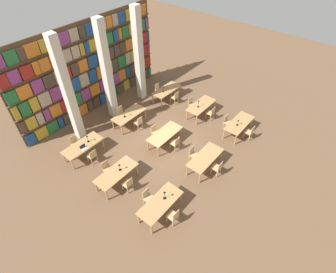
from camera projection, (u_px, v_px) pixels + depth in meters
name	position (u px, v px, depth m)	size (l,w,h in m)	color
ground_plane	(164.00, 143.00, 14.87)	(40.00, 40.00, 0.00)	brown
bookshelf_bank	(91.00, 70.00, 15.75)	(10.26, 0.35, 5.50)	brown
pillar_left	(68.00, 92.00, 13.33)	(0.45, 0.45, 6.00)	silver
pillar_center	(107.00, 72.00, 14.79)	(0.45, 0.45, 6.00)	silver
pillar_right	(139.00, 56.00, 16.25)	(0.45, 0.45, 6.00)	silver
reading_table_0	(160.00, 203.00, 11.19)	(2.14, 0.91, 0.77)	tan
chair_0	(174.00, 216.00, 10.99)	(0.42, 0.40, 0.88)	tan
chair_1	(148.00, 197.00, 11.68)	(0.42, 0.40, 0.88)	tan
desk_lamp_0	(165.00, 194.00, 11.07)	(0.14, 0.14, 0.48)	black
reading_table_1	(205.00, 158.00, 13.11)	(2.14, 0.91, 0.77)	tan
chair_2	(218.00, 168.00, 12.92)	(0.42, 0.40, 0.88)	tan
chair_3	(193.00, 154.00, 13.61)	(0.42, 0.40, 0.88)	tan
reading_table_2	(239.00, 124.00, 15.07)	(2.14, 0.91, 0.77)	tan
chair_4	(250.00, 132.00, 14.85)	(0.42, 0.40, 0.88)	tan
chair_5	(227.00, 121.00, 15.54)	(0.42, 0.40, 0.88)	tan
desk_lamp_1	(238.00, 122.00, 14.67)	(0.14, 0.14, 0.39)	black
reading_table_3	(116.00, 173.00, 12.39)	(2.14, 0.91, 0.77)	tan
chair_6	(128.00, 184.00, 12.21)	(0.42, 0.40, 0.88)	tan
chair_7	(107.00, 168.00, 12.89)	(0.42, 0.40, 0.88)	tan
desk_lamp_2	(120.00, 166.00, 12.26)	(0.14, 0.14, 0.41)	black
reading_table_4	(165.00, 134.00, 14.39)	(2.14, 0.91, 0.77)	tan
chair_8	(175.00, 143.00, 14.20)	(0.42, 0.40, 0.88)	tan
chair_9	(155.00, 131.00, 14.89)	(0.42, 0.40, 0.88)	tan
reading_table_5	(201.00, 106.00, 16.33)	(2.14, 0.91, 0.77)	tan
chair_10	(211.00, 113.00, 16.15)	(0.42, 0.40, 0.88)	tan
chair_11	(192.00, 104.00, 16.84)	(0.42, 0.40, 0.88)	tan
desk_lamp_3	(198.00, 103.00, 15.91)	(0.14, 0.14, 0.47)	black
reading_table_6	(83.00, 146.00, 13.73)	(2.14, 0.91, 0.77)	tan
chair_12	(92.00, 156.00, 13.52)	(0.42, 0.40, 0.88)	tan
chair_13	(75.00, 143.00, 14.21)	(0.42, 0.40, 0.88)	tan
desk_lamp_4	(87.00, 138.00, 13.67)	(0.14, 0.14, 0.43)	black
laptop	(84.00, 148.00, 13.47)	(0.32, 0.22, 0.21)	silver
reading_table_7	(129.00, 115.00, 15.66)	(2.14, 0.91, 0.77)	tan
chair_14	(139.00, 122.00, 15.48)	(0.42, 0.40, 0.88)	tan
chair_15	(121.00, 113.00, 16.17)	(0.42, 0.40, 0.88)	tan
desk_lamp_5	(124.00, 113.00, 15.18)	(0.14, 0.14, 0.48)	black
reading_table_8	(167.00, 90.00, 17.61)	(2.14, 0.91, 0.77)	tan
chair_16	(175.00, 97.00, 17.41)	(0.42, 0.40, 0.88)	tan
chair_17	(158.00, 89.00, 18.09)	(0.42, 0.40, 0.88)	tan
desk_lamp_6	(163.00, 88.00, 17.20)	(0.14, 0.14, 0.39)	black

